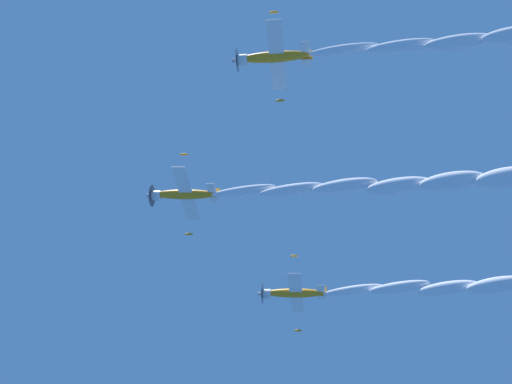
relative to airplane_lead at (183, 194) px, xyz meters
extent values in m
ellipsoid|color=orange|center=(-0.15, -0.24, -0.04)|extent=(5.13, 7.41, 2.45)
cylinder|color=white|center=(1.68, 2.74, 0.41)|extent=(1.93, 1.61, 1.71)
cone|color=white|center=(2.08, 3.38, 0.50)|extent=(1.07, 1.04, 0.85)
cylinder|color=#3F3F47|center=(1.99, 3.24, 0.48)|extent=(3.17, 1.57, 3.48)
cube|color=white|center=(-0.32, -0.38, -0.25)|extent=(8.53, 6.16, 4.10)
ellipsoid|color=orange|center=(-4.22, 1.73, 1.58)|extent=(0.83, 1.07, 0.49)
ellipsoid|color=orange|center=(3.57, -2.50, -2.08)|extent=(0.83, 1.07, 0.49)
cube|color=white|center=(-1.89, -3.12, -0.42)|extent=(3.29, 2.61, 1.57)
cube|color=orange|center=(-1.78, -3.36, 0.10)|extent=(1.22, 1.30, 1.38)
ellipsoid|color=#1E232D|center=(0.16, -0.09, 0.44)|extent=(1.77, 1.98, 1.20)
ellipsoid|color=orange|center=(-19.69, -2.75, 0.24)|extent=(5.28, 7.45, 2.03)
cylinder|color=white|center=(-17.85, 0.26, 0.46)|extent=(1.95, 1.69, 1.69)
cone|color=white|center=(-17.45, 0.90, 0.51)|extent=(1.08, 1.08, 0.82)
cylinder|color=#3F3F47|center=(-17.54, 0.75, 0.50)|extent=(3.16, 1.76, 3.58)
cube|color=white|center=(-19.88, -2.89, 0.05)|extent=(8.35, 6.03, 4.57)
ellipsoid|color=orange|center=(-23.61, -0.76, 2.17)|extent=(0.85, 1.09, 0.43)
ellipsoid|color=orange|center=(-16.15, -5.03, -2.06)|extent=(0.85, 1.09, 0.43)
cube|color=white|center=(-21.44, -5.64, 0.08)|extent=(3.24, 2.57, 1.71)
cube|color=orange|center=(-21.28, -5.87, 0.59)|extent=(1.27, 1.40, 1.28)
ellipsoid|color=#1E232D|center=(-19.35, -2.58, 0.69)|extent=(1.80, 2.03, 1.13)
ellipsoid|color=orange|center=(6.35, -18.14, -1.33)|extent=(5.17, 7.44, 2.32)
cylinder|color=white|center=(8.19, -15.15, -0.95)|extent=(1.95, 1.65, 1.71)
cone|color=white|center=(8.58, -14.51, -0.87)|extent=(1.08, 1.06, 0.84)
cylinder|color=#3F3F47|center=(8.49, -14.66, -0.89)|extent=(3.19, 1.64, 3.54)
cube|color=white|center=(6.17, -18.28, -1.52)|extent=(8.42, 6.09, 4.41)
ellipsoid|color=orange|center=(2.35, -16.19, 0.47)|extent=(0.84, 1.08, 0.47)
ellipsoid|color=orange|center=(9.99, -20.38, -3.52)|extent=(0.84, 1.08, 0.47)
cube|color=white|center=(4.61, -21.02, -1.63)|extent=(3.25, 2.59, 1.67)
cube|color=orange|center=(4.74, -21.27, -1.12)|extent=(1.25, 1.34, 1.34)
ellipsoid|color=#1E232D|center=(6.68, -17.99, -0.86)|extent=(1.78, 2.00, 1.18)
ellipsoid|color=white|center=(-3.99, -6.24, -0.85)|extent=(4.96, 7.16, 1.75)
ellipsoid|color=white|center=(-6.77, -11.23, -1.37)|extent=(5.20, 7.32, 2.02)
ellipsoid|color=white|center=(-9.99, -16.46, -1.75)|extent=(5.44, 7.49, 2.29)
ellipsoid|color=white|center=(-12.86, -21.79, -2.45)|extent=(5.68, 7.65, 2.56)
ellipsoid|color=white|center=(-16.18, -26.75, -3.09)|extent=(5.93, 7.81, 2.83)
ellipsoid|color=white|center=(-19.39, -31.90, -3.67)|extent=(6.17, 7.97, 3.10)
ellipsoid|color=white|center=(-23.72, -9.05, -0.35)|extent=(4.96, 7.16, 1.75)
ellipsoid|color=white|center=(-26.74, -14.22, -1.06)|extent=(5.20, 7.32, 2.02)
ellipsoid|color=white|center=(-29.72, -19.21, -1.70)|extent=(5.44, 7.49, 2.29)
ellipsoid|color=white|center=(2.39, -24.38, -1.94)|extent=(4.96, 7.16, 1.75)
ellipsoid|color=white|center=(-0.78, -29.20, -2.46)|extent=(5.20, 7.32, 2.02)
ellipsoid|color=white|center=(-3.51, -34.33, -3.07)|extent=(5.44, 7.49, 2.29)
ellipsoid|color=white|center=(-6.89, -39.17, -3.77)|extent=(5.68, 7.65, 2.56)
camera|label=1|loc=(-35.07, 6.73, -68.05)|focal=44.68mm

